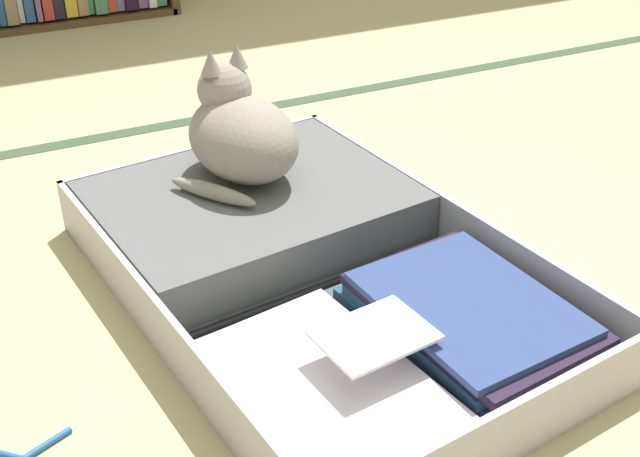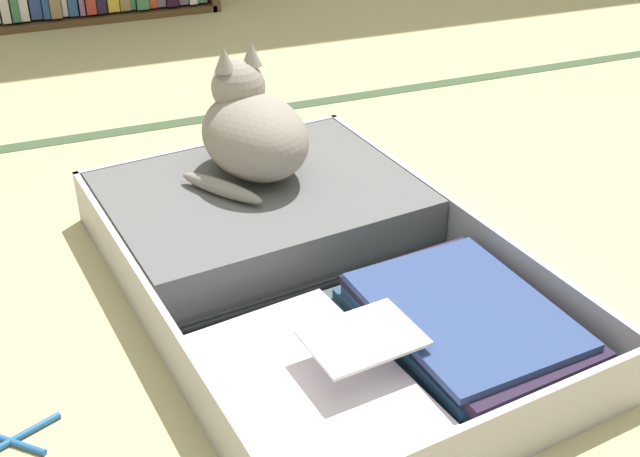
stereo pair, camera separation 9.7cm
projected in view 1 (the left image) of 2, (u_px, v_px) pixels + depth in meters
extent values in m
plane|color=tan|center=(424.00, 352.00, 1.39)|extent=(10.00, 10.00, 0.00)
cube|color=#384D32|center=(208.00, 117.00, 2.25)|extent=(4.80, 0.05, 0.00)
cube|color=#B7AEB1|center=(400.00, 368.00, 1.34)|extent=(0.69, 0.58, 0.01)
cube|color=#B7AEB1|center=(509.00, 435.00, 1.14)|extent=(0.63, 0.09, 0.12)
cube|color=#B7AEB1|center=(230.00, 418.00, 1.17)|extent=(0.08, 0.50, 0.12)
cube|color=#B7AEB1|center=(538.00, 283.00, 1.46)|extent=(0.08, 0.50, 0.12)
cube|color=#475154|center=(400.00, 363.00, 1.34)|extent=(0.67, 0.55, 0.01)
cube|color=#B7AEB1|center=(253.00, 236.00, 1.70)|extent=(0.69, 0.58, 0.01)
cube|color=#B7AEB1|center=(199.00, 170.00, 1.85)|extent=(0.63, 0.09, 0.12)
cube|color=#B7AEB1|center=(106.00, 260.00, 1.53)|extent=(0.08, 0.50, 0.12)
cube|color=#B7AEB1|center=(373.00, 176.00, 1.82)|extent=(0.08, 0.50, 0.12)
cube|color=#475154|center=(252.00, 232.00, 1.70)|extent=(0.67, 0.55, 0.01)
cylinder|color=black|center=(318.00, 289.00, 1.52)|extent=(0.61, 0.09, 0.02)
cube|color=#1D242A|center=(328.00, 390.00, 1.26)|extent=(0.33, 0.43, 0.02)
cube|color=silver|center=(327.00, 387.00, 1.25)|extent=(0.34, 0.46, 0.02)
cube|color=#2C4F69|center=(470.00, 328.00, 1.40)|extent=(0.33, 0.47, 0.02)
cube|color=#294E7C|center=(465.00, 315.00, 1.40)|extent=(0.31, 0.39, 0.02)
cube|color=#2A1F35|center=(472.00, 309.00, 1.38)|extent=(0.32, 0.43, 0.02)
cube|color=navy|center=(469.00, 303.00, 1.37)|extent=(0.31, 0.38, 0.01)
cube|color=white|center=(374.00, 335.00, 1.26)|extent=(0.19, 0.15, 0.01)
cube|color=#5D5D5F|center=(251.00, 212.00, 1.67)|extent=(0.66, 0.54, 0.10)
torus|color=white|center=(265.00, 177.00, 1.70)|extent=(0.12, 0.12, 0.01)
cylinder|color=black|center=(129.00, 192.00, 1.76)|extent=(0.02, 0.02, 0.11)
cylinder|color=black|center=(269.00, 153.00, 1.92)|extent=(0.02, 0.02, 0.11)
cube|color=yellow|center=(597.00, 366.00, 1.22)|extent=(0.04, 0.01, 0.02)
ellipsoid|color=gray|center=(243.00, 139.00, 1.65)|extent=(0.25, 0.31, 0.17)
ellipsoid|color=gray|center=(225.00, 144.00, 1.72)|extent=(0.16, 0.12, 0.09)
sphere|color=gray|center=(225.00, 90.00, 1.65)|extent=(0.11, 0.11, 0.11)
cone|color=gray|center=(237.00, 55.00, 1.62)|extent=(0.04, 0.04, 0.05)
cone|color=gray|center=(211.00, 62.00, 1.59)|extent=(0.04, 0.04, 0.05)
sphere|color=gold|center=(221.00, 78.00, 1.68)|extent=(0.02, 0.02, 0.02)
sphere|color=gold|center=(204.00, 82.00, 1.66)|extent=(0.02, 0.02, 0.02)
ellipsoid|color=gray|center=(213.00, 192.00, 1.60)|extent=(0.14, 0.18, 0.03)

